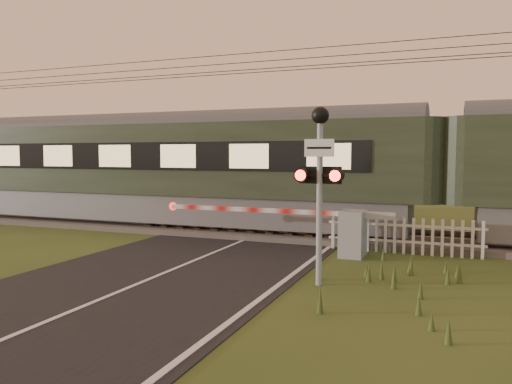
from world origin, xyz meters
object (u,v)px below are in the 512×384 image
at_px(crossing_signal, 320,163).
at_px(train, 444,170).
at_px(picket_fence, 404,236).
at_px(boom_gate, 343,230).

bearing_deg(crossing_signal, train, 68.65).
xyz_separation_m(crossing_signal, picket_fence, (1.35, 3.98, -2.02)).
bearing_deg(boom_gate, crossing_signal, -87.18).
bearing_deg(train, crossing_signal, -111.35).
bearing_deg(picket_fence, train, 63.42).
relative_size(train, picket_fence, 10.10).
bearing_deg(picket_fence, crossing_signal, -108.72).
distance_m(boom_gate, picket_fence, 1.72).
relative_size(crossing_signal, picket_fence, 0.88).
bearing_deg(crossing_signal, picket_fence, 71.28).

